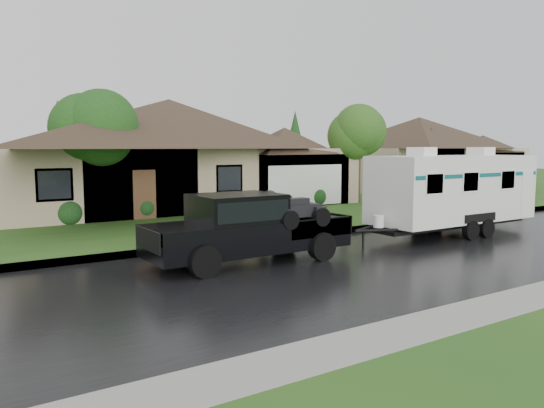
% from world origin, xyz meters
% --- Properties ---
extents(ground, '(140.00, 140.00, 0.00)m').
position_xyz_m(ground, '(0.00, 0.00, 0.00)').
color(ground, '#28571B').
rests_on(ground, ground).
extents(road, '(140.00, 8.00, 0.01)m').
position_xyz_m(road, '(0.00, -2.00, 0.01)').
color(road, black).
rests_on(road, ground).
extents(curb, '(140.00, 0.50, 0.15)m').
position_xyz_m(curb, '(0.00, 2.25, 0.07)').
color(curb, gray).
rests_on(curb, ground).
extents(lawn, '(140.00, 26.00, 0.15)m').
position_xyz_m(lawn, '(0.00, 15.00, 0.07)').
color(lawn, '#28571B').
rests_on(lawn, ground).
extents(house_main, '(19.44, 10.80, 6.90)m').
position_xyz_m(house_main, '(2.29, 13.84, 3.59)').
color(house_main, tan).
rests_on(house_main, lawn).
extents(house_neighbor, '(15.12, 9.72, 6.45)m').
position_xyz_m(house_neighbor, '(22.27, 14.34, 3.32)').
color(house_neighbor, '#BBA88B').
rests_on(house_neighbor, lawn).
extents(tree_left_green, '(3.25, 3.25, 5.39)m').
position_xyz_m(tree_left_green, '(-3.15, 9.31, 3.88)').
color(tree_left_green, '#382B1E').
rests_on(tree_left_green, lawn).
extents(tree_right_green, '(3.35, 3.35, 5.54)m').
position_xyz_m(tree_right_green, '(11.10, 9.25, 3.99)').
color(tree_right_green, '#382B1E').
rests_on(tree_right_green, lawn).
extents(shrub_row, '(13.60, 1.00, 1.00)m').
position_xyz_m(shrub_row, '(2.00, 9.30, 0.65)').
color(shrub_row, '#143814').
rests_on(shrub_row, lawn).
extents(pickup_truck, '(5.80, 2.21, 1.93)m').
position_xyz_m(pickup_truck, '(-1.67, -0.29, 1.04)').
color(pickup_truck, black).
rests_on(pickup_truck, ground).
extents(travel_trailer, '(7.16, 2.51, 3.21)m').
position_xyz_m(travel_trailer, '(7.13, -0.29, 1.70)').
color(travel_trailer, white).
rests_on(travel_trailer, ground).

